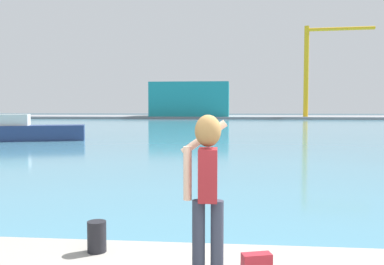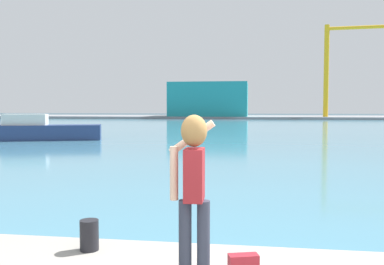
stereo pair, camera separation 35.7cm
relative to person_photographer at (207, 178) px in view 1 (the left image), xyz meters
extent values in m
plane|color=#334751|center=(0.66, 49.05, -1.74)|extent=(220.00, 220.00, 0.00)
cube|color=teal|center=(0.66, 51.05, -1.73)|extent=(140.00, 100.00, 0.02)
cube|color=gray|center=(0.66, 91.05, -1.49)|extent=(140.00, 20.00, 0.50)
cylinder|color=#2D3342|center=(-0.09, 0.00, -0.66)|extent=(0.14, 0.14, 0.82)
cylinder|color=#2D3342|center=(0.11, 0.00, -0.66)|extent=(0.14, 0.14, 0.82)
cube|color=maroon|center=(0.01, 0.00, 0.03)|extent=(0.21, 0.35, 0.56)
sphere|color=#E0B293|center=(0.01, 0.00, 0.49)|extent=(0.22, 0.22, 0.22)
ellipsoid|color=olive|center=(0.01, -0.02, 0.50)|extent=(0.28, 0.26, 0.34)
cylinder|color=#E0B293|center=(-0.21, 0.00, 0.04)|extent=(0.09, 0.09, 0.58)
cylinder|color=#E0B293|center=(-0.05, 0.21, 0.41)|extent=(0.53, 0.10, 0.40)
cube|color=black|center=(-0.05, 0.33, 0.58)|extent=(0.01, 0.07, 0.14)
cube|color=maroon|center=(0.54, 0.04, -0.95)|extent=(0.35, 0.22, 0.24)
cylinder|color=black|center=(-1.42, 0.59, -0.87)|extent=(0.24, 0.24, 0.39)
cube|color=navy|center=(-15.13, 24.87, -1.16)|extent=(8.96, 4.59, 1.14)
cube|color=silver|center=(-16.17, 24.53, -0.17)|extent=(3.38, 2.36, 0.83)
cube|color=teal|center=(-8.96, 88.99, 2.45)|extent=(16.92, 13.66, 7.38)
cylinder|color=yellow|center=(15.62, 84.94, 8.19)|extent=(1.00, 1.00, 18.87)
cylinder|color=yellow|center=(22.29, 84.41, 16.82)|extent=(13.39, 1.76, 0.70)
camera|label=1|loc=(0.27, -4.40, 0.75)|focal=38.86mm
camera|label=2|loc=(0.62, -4.36, 0.75)|focal=38.86mm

